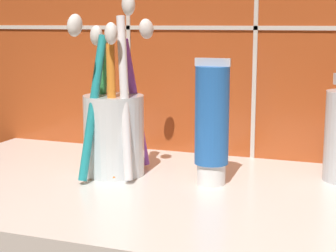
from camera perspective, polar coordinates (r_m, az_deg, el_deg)
sink_counter at (r=55.46cm, az=3.58°, el=-7.62°), size 65.13×31.69×2.00cm
toothbrush_cup at (r=60.06cm, az=-5.53°, el=0.04°), size 8.17×11.71×19.17cm
toothpaste_tube at (r=56.25cm, az=4.45°, el=0.29°), size 3.60×3.43×12.77cm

